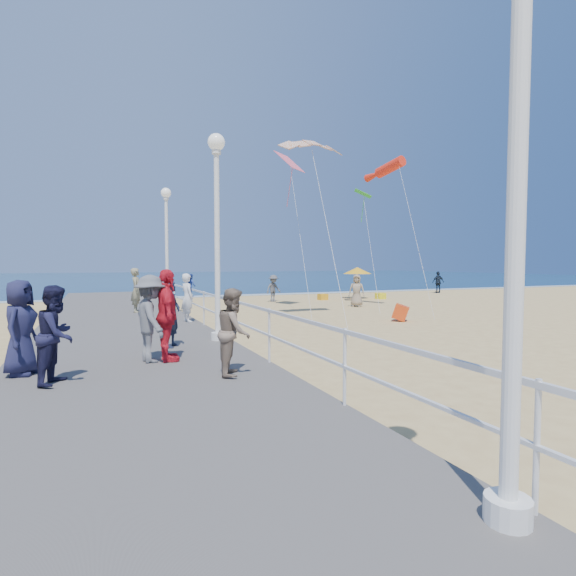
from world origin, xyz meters
name	(u,v)px	position (x,y,z in m)	size (l,w,h in m)	color
ground	(388,341)	(0.00, 0.00, 0.00)	(160.00, 160.00, 0.00)	tan
ocean	(151,278)	(0.00, 65.00, 0.01)	(160.00, 90.00, 0.05)	#0C2B4B
surf_line	(220,296)	(0.00, 20.50, 0.03)	(160.00, 1.20, 0.04)	silver
boardwalk	(131,354)	(-7.50, 0.00, 0.20)	(5.00, 44.00, 0.40)	#625E59
railing	(229,307)	(-5.05, 0.00, 1.25)	(0.05, 42.00, 0.55)	white
lamp_post_near	(520,93)	(-5.35, -9.00, 3.66)	(0.44, 0.44, 5.32)	white
lamp_post_mid	(217,215)	(-5.35, 0.00, 3.66)	(0.44, 0.44, 5.32)	white
lamp_post_far	(167,235)	(-5.35, 9.00, 3.66)	(0.44, 0.44, 5.32)	white
woman_holding_toddler	(187,298)	(-5.40, 3.98, 1.23)	(0.60, 0.40, 1.66)	white
toddler_held	(191,285)	(-5.25, 4.13, 1.65)	(0.39, 0.30, 0.80)	#2E4BAC
spectator_0	(172,314)	(-6.61, -0.52, 1.20)	(0.58, 0.38, 1.60)	#161D31
spectator_1	(234,331)	(-5.99, -3.68, 1.18)	(0.76, 0.59, 1.56)	#846E5B
spectator_2	(151,318)	(-7.25, -2.01, 1.29)	(1.15, 0.66, 1.78)	#5E5F63
spectator_3	(167,315)	(-6.93, -2.08, 1.35)	(1.11, 0.46, 1.89)	red
spectator_4	(20,328)	(-9.52, -2.21, 1.26)	(0.84, 0.55, 1.72)	#1C1D3E
spectator_6	(136,290)	(-6.75, 7.82, 1.31)	(0.66, 0.43, 1.81)	gray
spectator_7	(57,334)	(-8.87, -3.09, 1.22)	(0.80, 0.62, 1.65)	#181734
beach_walker_a	(273,288)	(1.91, 14.62, 0.84)	(1.08, 0.62, 1.68)	#505155
beach_walker_b	(438,282)	(17.14, 17.06, 0.87)	(1.02, 0.43, 1.75)	#172232
beach_walker_c	(357,291)	(4.98, 9.83, 0.89)	(0.87, 0.57, 1.78)	gray
box_kite	(401,314)	(3.33, 3.76, 0.30)	(0.55, 0.55, 0.60)	red
beach_umbrella	(357,271)	(7.97, 14.57, 1.91)	(1.90, 1.90, 2.14)	white
beach_chair_left	(323,297)	(5.39, 14.66, 0.20)	(0.55, 0.55, 0.40)	orange
beach_chair_right	(381,296)	(9.32, 13.80, 0.20)	(0.55, 0.55, 0.40)	yellow
kite_parafoil	(312,143)	(0.22, 5.80, 7.46)	(2.75, 0.90, 0.30)	#D35B18
kite_windsock	(390,167)	(6.05, 8.37, 7.44)	(0.56, 0.56, 2.88)	red
kite_diamond_pink	(290,162)	(1.00, 9.97, 7.60)	(1.45, 1.45, 0.02)	#FD5D74
kite_diamond_green	(363,194)	(5.91, 10.74, 6.39)	(1.02, 1.02, 0.02)	green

